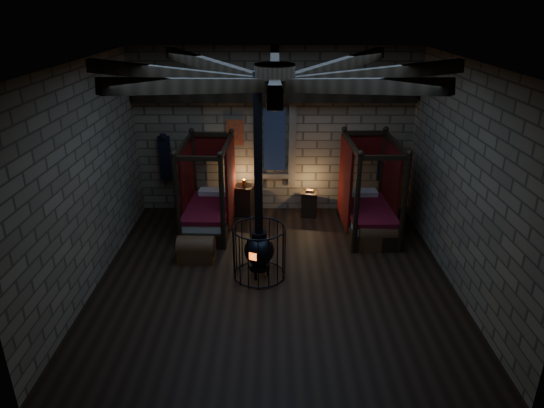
{
  "coord_description": "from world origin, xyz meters",
  "views": [
    {
      "loc": [
        -0.01,
        -8.51,
        5.15
      ],
      "look_at": [
        -0.05,
        0.6,
        1.33
      ],
      "focal_mm": 32.0,
      "sensor_mm": 36.0,
      "label": 1
    }
  ],
  "objects_px": {
    "trunk_right": "(377,235)",
    "bed_left": "(209,208)",
    "trunk_left": "(196,250)",
    "bed_right": "(368,210)",
    "stove": "(259,248)"
  },
  "relations": [
    {
      "from": "trunk_right",
      "to": "bed_right",
      "type": "bearing_deg",
      "value": 90.54
    },
    {
      "from": "bed_left",
      "to": "trunk_right",
      "type": "distance_m",
      "value": 4.03
    },
    {
      "from": "bed_right",
      "to": "trunk_right",
      "type": "relative_size",
      "value": 2.33
    },
    {
      "from": "bed_left",
      "to": "bed_right",
      "type": "xyz_separation_m",
      "value": [
        3.82,
        -0.12,
        0.02
      ]
    },
    {
      "from": "bed_right",
      "to": "trunk_left",
      "type": "relative_size",
      "value": 2.82
    },
    {
      "from": "bed_right",
      "to": "stove",
      "type": "relative_size",
      "value": 0.55
    },
    {
      "from": "bed_left",
      "to": "stove",
      "type": "relative_size",
      "value": 0.54
    },
    {
      "from": "bed_left",
      "to": "trunk_right",
      "type": "relative_size",
      "value": 2.26
    },
    {
      "from": "stove",
      "to": "bed_left",
      "type": "bearing_deg",
      "value": 143.31
    },
    {
      "from": "bed_left",
      "to": "stove",
      "type": "height_order",
      "value": "stove"
    },
    {
      "from": "bed_left",
      "to": "stove",
      "type": "xyz_separation_m",
      "value": [
        1.28,
        -2.25,
        0.11
      ]
    },
    {
      "from": "trunk_left",
      "to": "bed_right",
      "type": "bearing_deg",
      "value": 22.64
    },
    {
      "from": "bed_left",
      "to": "bed_right",
      "type": "distance_m",
      "value": 3.82
    },
    {
      "from": "trunk_right",
      "to": "bed_left",
      "type": "bearing_deg",
      "value": 161.37
    },
    {
      "from": "bed_right",
      "to": "stove",
      "type": "xyz_separation_m",
      "value": [
        -2.54,
        -2.13,
        0.09
      ]
    }
  ]
}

